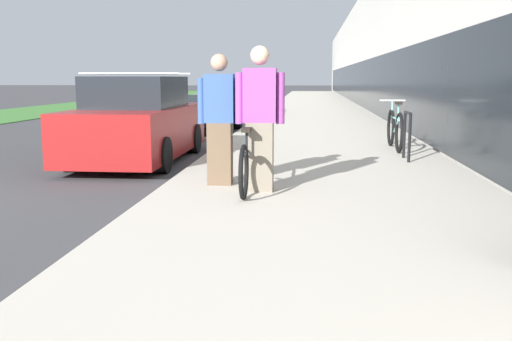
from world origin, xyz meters
TOP-DOWN VIEW (x-y plane):
  - sidewalk_slab at (6.16, 21.00)m, footprint 4.42×70.00m
  - storefront_facade at (13.40, 29.00)m, footprint 10.01×70.00m
  - lawn_strip at (-6.65, 25.00)m, footprint 4.59×70.00m
  - tandem_bicycle at (5.15, 1.85)m, footprint 0.52×2.36m
  - person_rider at (5.29, 1.56)m, footprint 0.61×0.24m
  - person_bystander at (4.72, 1.96)m, footprint 0.59×0.23m
  - bike_rack_hoop at (7.59, 4.53)m, footprint 0.05×0.60m
  - cruiser_bike_nearest at (7.60, 6.05)m, footprint 0.52×1.91m
  - parked_sedan_curbside at (2.74, 4.80)m, footprint 1.80×4.25m
  - vintage_roadster_curbside at (2.88, 10.58)m, footprint 1.88×4.10m
  - parked_sedan_far at (2.73, 16.56)m, footprint 1.79×4.66m

SIDE VIEW (x-z plane):
  - lawn_strip at x=-6.65m, z-range 0.00..0.03m
  - sidewalk_slab at x=6.16m, z-range 0.00..0.13m
  - vintage_roadster_curbside at x=2.88m, z-range -0.07..0.99m
  - tandem_bicycle at x=5.15m, z-range 0.07..0.90m
  - cruiser_bike_nearest at x=7.60m, z-range 0.05..1.02m
  - bike_rack_hoop at x=7.59m, z-range 0.22..1.06m
  - parked_sedan_far at x=2.73m, z-range -0.06..1.46m
  - parked_sedan_curbside at x=2.74m, z-range -0.10..1.54m
  - person_bystander at x=4.72m, z-range 0.13..1.86m
  - person_rider at x=5.29m, z-range 0.13..1.94m
  - storefront_facade at x=13.40m, z-range -0.01..5.77m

